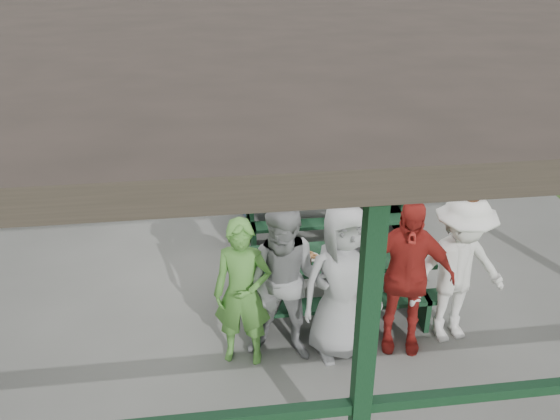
{
  "coord_description": "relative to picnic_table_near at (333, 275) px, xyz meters",
  "views": [
    {
      "loc": [
        -1.13,
        -7.32,
        4.65
      ],
      "look_at": [
        -0.21,
        -0.3,
        1.07
      ],
      "focal_mm": 38.0,
      "sensor_mm": 36.0,
      "label": 1
    }
  ],
  "objects": [
    {
      "name": "ground",
      "position": [
        -0.34,
        1.2,
        -0.57
      ],
      "size": [
        90.0,
        90.0,
        0.0
      ],
      "primitive_type": "plane",
      "color": "#2C5119",
      "rests_on": "ground"
    },
    {
      "name": "concrete_slab",
      "position": [
        -0.34,
        1.2,
        -0.52
      ],
      "size": [
        10.0,
        8.0,
        0.1
      ],
      "primitive_type": "cube",
      "color": "slate",
      "rests_on": "ground"
    },
    {
      "name": "pavilion_structure",
      "position": [
        -0.34,
        1.2,
        2.6
      ],
      "size": [
        10.6,
        8.6,
        3.24
      ],
      "color": "black",
      "rests_on": "concrete_slab"
    },
    {
      "name": "picnic_table_near",
      "position": [
        0.0,
        0.0,
        0.0
      ],
      "size": [
        2.4,
        1.39,
        0.75
      ],
      "color": "black",
      "rests_on": "concrete_slab"
    },
    {
      "name": "picnic_table_far",
      "position": [
        0.28,
        2.0,
        0.01
      ],
      "size": [
        2.68,
        1.39,
        0.75
      ],
      "color": "black",
      "rests_on": "concrete_slab"
    },
    {
      "name": "table_setting",
      "position": [
        0.05,
        0.04,
        0.32
      ],
      "size": [
        2.37,
        0.45,
        0.1
      ],
      "color": "white",
      "rests_on": "picnic_table_near"
    },
    {
      "name": "contestant_green",
      "position": [
        -1.19,
        -0.84,
        0.4
      ],
      "size": [
        0.72,
        0.55,
        1.75
      ],
      "primitive_type": "imported",
      "rotation": [
        0.0,
        0.0,
        -0.23
      ],
      "color": "#4D8B36",
      "rests_on": "concrete_slab"
    },
    {
      "name": "contestant_grey_left",
      "position": [
        -0.7,
        -0.85,
        0.48
      ],
      "size": [
        1.09,
        0.96,
        1.89
      ],
      "primitive_type": "imported",
      "rotation": [
        0.0,
        0.0,
        -0.3
      ],
      "color": "gray",
      "rests_on": "concrete_slab"
    },
    {
      "name": "contestant_grey_mid",
      "position": [
        -0.1,
        -0.85,
        0.46
      ],
      "size": [
        0.98,
        0.7,
        1.86
      ],
      "primitive_type": "imported",
      "rotation": [
        0.0,
        0.0,
        0.13
      ],
      "color": "#9B9B9E",
      "rests_on": "concrete_slab"
    },
    {
      "name": "contestant_red",
      "position": [
        0.61,
        -0.83,
        0.47
      ],
      "size": [
        1.18,
        0.71,
        1.88
      ],
      "primitive_type": "imported",
      "rotation": [
        0.0,
        0.0,
        -0.24
      ],
      "color": "maroon",
      "rests_on": "concrete_slab"
    },
    {
      "name": "contestant_white_fedora",
      "position": [
        1.27,
        -0.77,
        0.46
      ],
      "size": [
        1.28,
        0.86,
        1.9
      ],
      "rotation": [
        0.0,
        0.0,
        0.15
      ],
      "color": "silver",
      "rests_on": "concrete_slab"
    },
    {
      "name": "spectator_lblue",
      "position": [
        -0.65,
        2.76,
        0.41
      ],
      "size": [
        1.68,
        0.68,
        1.76
      ],
      "primitive_type": "imported",
      "rotation": [
        0.0,
        0.0,
        3.24
      ],
      "color": "#7F9EC5",
      "rests_on": "concrete_slab"
    },
    {
      "name": "spectator_blue",
      "position": [
        -1.86,
        3.54,
        0.38
      ],
      "size": [
        0.71,
        0.57,
        1.7
      ],
      "primitive_type": "imported",
      "rotation": [
        0.0,
        0.0,
        2.83
      ],
      "color": "#3E5BA3",
      "rests_on": "concrete_slab"
    },
    {
      "name": "spectator_grey",
      "position": [
        1.28,
        2.74,
        0.37
      ],
      "size": [
        0.91,
        0.77,
        1.67
      ],
      "primitive_type": "imported",
      "rotation": [
        0.0,
        0.0,
        2.96
      ],
      "color": "gray",
      "rests_on": "concrete_slab"
    },
    {
      "name": "pickup_truck",
      "position": [
        3.52,
        10.07,
        0.25
      ],
      "size": [
        6.19,
        3.5,
        1.63
      ],
      "primitive_type": "imported",
      "rotation": [
        0.0,
        0.0,
        1.43
      ],
      "color": "silver",
      "rests_on": "ground"
    },
    {
      "name": "farm_trailer",
      "position": [
        -2.7,
        8.46,
        0.12
      ],
      "size": [
        4.02,
        2.25,
        1.39
      ],
      "rotation": [
        0.0,
        0.0,
        -0.21
      ],
      "color": "navy",
      "rests_on": "ground"
    }
  ]
}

